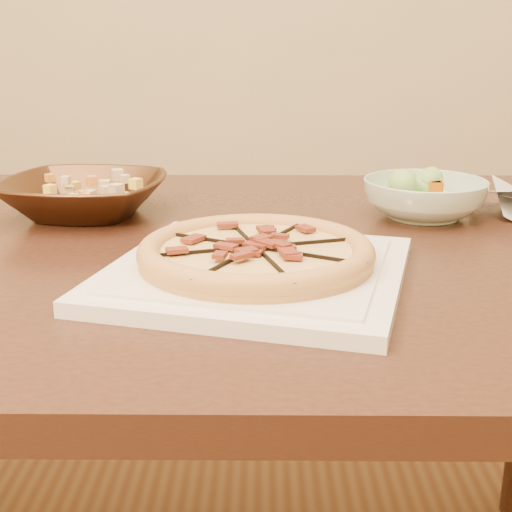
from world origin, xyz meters
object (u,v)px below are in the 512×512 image
object	(u,v)px
bronze_bowl	(85,197)
salad_bowl	(424,199)
pizza	(256,253)
plate	(256,272)
dining_table	(194,301)

from	to	relation	value
bronze_bowl	salad_bowl	size ratio (longest dim) A/B	1.31
salad_bowl	pizza	bearing A→B (deg)	-130.68
bronze_bowl	pizza	bearing A→B (deg)	-48.55
plate	salad_bowl	bearing A→B (deg)	49.32
plate	bronze_bowl	size ratio (longest dim) A/B	1.63
bronze_bowl	salad_bowl	xyz separation A→B (m)	(0.54, -0.01, -0.00)
pizza	bronze_bowl	distance (m)	0.42
dining_table	pizza	bearing A→B (deg)	-62.02
plate	salad_bowl	size ratio (longest dim) A/B	2.13
plate	salad_bowl	xyz separation A→B (m)	(0.26, 0.30, 0.02)
pizza	bronze_bowl	world-z (taller)	bronze_bowl
dining_table	pizza	distance (m)	0.23
bronze_bowl	plate	bearing A→B (deg)	-48.55
dining_table	salad_bowl	world-z (taller)	salad_bowl
pizza	bronze_bowl	xyz separation A→B (m)	(-0.27, 0.31, -0.00)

